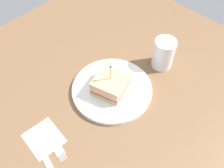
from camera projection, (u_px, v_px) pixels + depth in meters
ground_plane at (112, 93)px, 76.92cm from camera, size 102.72×102.72×2.00cm
plate at (112, 89)px, 75.59cm from camera, size 24.20×24.20×1.35cm
sandwich_half_center at (112, 85)px, 72.62cm from camera, size 11.35×11.02×10.53cm
drink_glass at (163, 55)px, 79.19cm from camera, size 6.83×6.83×10.12cm
napkin at (44, 138)px, 66.51cm from camera, size 9.46×10.31×0.15cm
fork at (56, 146)px, 65.12cm from camera, size 3.97×11.93×0.35cm
knife at (42, 152)px, 64.01cm from camera, size 3.91×12.45×0.35cm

